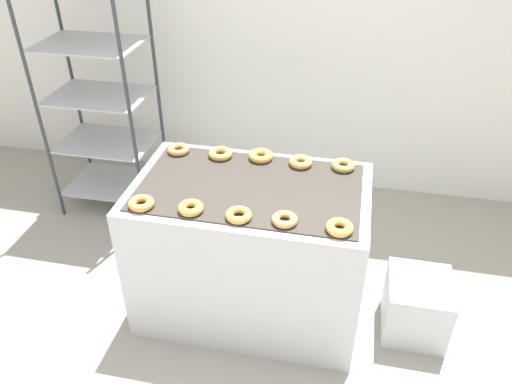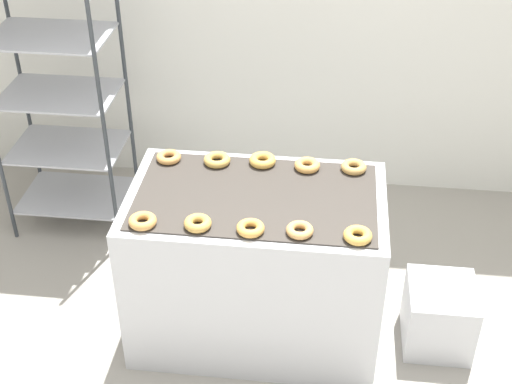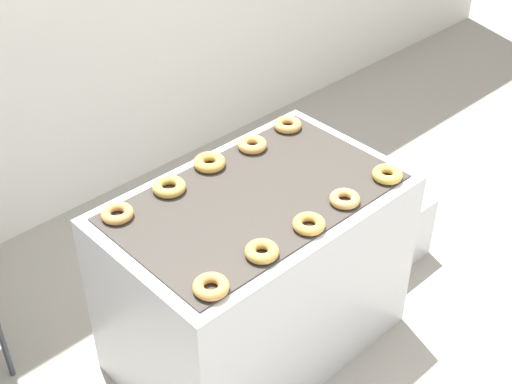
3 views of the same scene
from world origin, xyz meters
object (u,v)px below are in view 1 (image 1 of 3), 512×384
donut_near_leftmost (141,203)px  donut_far_left (220,154)px  glaze_bin (416,306)px  donut_far_center (261,156)px  donut_near_center (239,215)px  donut_near_left (191,208)px  baking_rack_cart (99,96)px  fryer_machine (251,250)px  donut_far_leftmost (179,149)px  donut_near_rightmost (340,227)px  donut_near_right (285,219)px  donut_far_rightmost (343,165)px  donut_far_right (301,162)px

donut_near_leftmost → donut_far_left: (0.25, 0.55, 0.00)m
glaze_bin → donut_far_center: donut_far_center is taller
donut_near_center → donut_far_center: size_ratio=0.92×
donut_near_left → donut_near_center: donut_near_left is taller
donut_far_left → donut_near_leftmost: bearing=-114.2°
baking_rack_cart → donut_far_center: bearing=-24.1°
fryer_machine → glaze_bin: bearing=0.2°
glaze_bin → donut_near_center: (-0.93, -0.28, 0.69)m
donut_far_leftmost → donut_far_center: donut_far_center is taller
donut_near_rightmost → donut_far_center: size_ratio=0.93×
donut_near_right → donut_far_rightmost: 0.59m
fryer_machine → donut_near_leftmost: 0.71m
donut_far_center → donut_far_right: (0.23, -0.02, -0.00)m
donut_near_leftmost → donut_far_left: bearing=65.8°
donut_near_right → donut_far_leftmost: (-0.70, 0.53, 0.00)m
glaze_bin → donut_far_right: donut_far_right is taller
donut_far_rightmost → baking_rack_cart: bearing=161.6°
glaze_bin → donut_near_rightmost: 0.88m
donut_near_leftmost → donut_far_rightmost: (0.93, 0.56, 0.00)m
donut_far_leftmost → baking_rack_cart: bearing=143.2°
donut_near_left → donut_far_left: same height
baking_rack_cart → donut_near_center: (1.26, -1.12, -0.02)m
fryer_machine → donut_far_rightmost: donut_far_rightmost is taller
baking_rack_cart → donut_far_rightmost: 1.80m
donut_near_rightmost → donut_far_center: 0.74m
donut_near_left → donut_near_rightmost: bearing=-0.5°
donut_near_right → donut_near_rightmost: 0.25m
glaze_bin → donut_far_right: 1.03m
glaze_bin → donut_near_leftmost: 1.60m
glaze_bin → fryer_machine: bearing=-179.8°
donut_near_leftmost → donut_far_right: donut_far_right is taller
donut_near_rightmost → donut_far_left: size_ratio=0.93×
fryer_machine → donut_far_leftmost: bearing=151.1°
donut_near_left → donut_far_center: 0.60m
donut_near_center → donut_far_rightmost: 0.71m
baking_rack_cart → donut_near_center: size_ratio=14.01×
donut_far_left → donut_near_rightmost: bearing=-37.7°
donut_near_left → donut_far_left: 0.54m
donut_near_center → donut_far_left: size_ratio=0.92×
baking_rack_cart → donut_near_right: (1.48, -1.11, -0.02)m
baking_rack_cart → donut_near_left: 1.52m
baking_rack_cart → donut_near_leftmost: (0.78, -1.13, -0.02)m
donut_far_left → glaze_bin: bearing=-12.5°
donut_near_left → donut_near_rightmost: (0.70, -0.01, -0.00)m
donut_near_right → donut_far_center: (-0.23, 0.55, 0.00)m
donut_near_right → donut_far_leftmost: 0.88m
baking_rack_cart → donut_far_leftmost: baking_rack_cart is taller
donut_near_leftmost → donut_far_rightmost: size_ratio=0.99×
donut_near_left → baking_rack_cart: bearing=132.6°
donut_near_leftmost → donut_near_center: 0.48m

